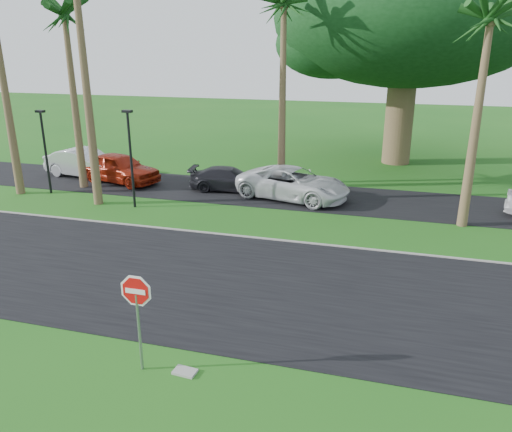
{
  "coord_description": "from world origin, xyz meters",
  "views": [
    {
      "loc": [
        5.91,
        -12.08,
        7.38
      ],
      "look_at": [
        1.46,
        3.69,
        1.8
      ],
      "focal_mm": 35.0,
      "sensor_mm": 36.0,
      "label": 1
    }
  ],
  "objects_px": {
    "stop_sign_near": "(137,304)",
    "car_dark": "(229,179)",
    "car_silver": "(85,163)",
    "car_minivan": "(293,184)",
    "car_red": "(120,168)"
  },
  "relations": [
    {
      "from": "car_red",
      "to": "car_minivan",
      "type": "bearing_deg",
      "value": -78.36
    },
    {
      "from": "car_silver",
      "to": "car_minivan",
      "type": "xyz_separation_m",
      "value": [
        12.8,
        -1.1,
        -0.02
      ]
    },
    {
      "from": "car_silver",
      "to": "car_minivan",
      "type": "relative_size",
      "value": 0.87
    },
    {
      "from": "stop_sign_near",
      "to": "car_red",
      "type": "relative_size",
      "value": 0.53
    },
    {
      "from": "stop_sign_near",
      "to": "car_dark",
      "type": "distance_m",
      "value": 15.87
    },
    {
      "from": "car_silver",
      "to": "car_red",
      "type": "xyz_separation_m",
      "value": [
        2.66,
        -0.58,
        0.02
      ]
    },
    {
      "from": "car_dark",
      "to": "car_minivan",
      "type": "distance_m",
      "value": 3.68
    },
    {
      "from": "car_silver",
      "to": "car_dark",
      "type": "xyz_separation_m",
      "value": [
        9.18,
        -0.48,
        -0.2
      ]
    },
    {
      "from": "car_silver",
      "to": "car_red",
      "type": "bearing_deg",
      "value": -93.26
    },
    {
      "from": "car_red",
      "to": "stop_sign_near",
      "type": "bearing_deg",
      "value": -133.72
    },
    {
      "from": "car_red",
      "to": "car_dark",
      "type": "bearing_deg",
      "value": -74.52
    },
    {
      "from": "stop_sign_near",
      "to": "car_silver",
      "type": "xyz_separation_m",
      "value": [
        -12.2,
        16.02,
        -0.95
      ]
    },
    {
      "from": "car_dark",
      "to": "car_minivan",
      "type": "xyz_separation_m",
      "value": [
        3.62,
        -0.62,
        0.18
      ]
    },
    {
      "from": "car_silver",
      "to": "stop_sign_near",
      "type": "bearing_deg",
      "value": -133.58
    },
    {
      "from": "car_silver",
      "to": "car_minivan",
      "type": "bearing_deg",
      "value": -85.79
    }
  ]
}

